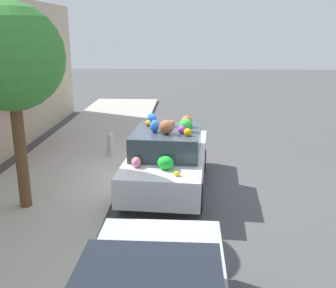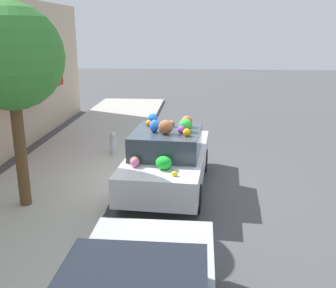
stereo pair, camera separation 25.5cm
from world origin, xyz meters
name	(u,v)px [view 1 (the left image)]	position (x,y,z in m)	size (l,w,h in m)	color
ground_plane	(165,187)	(0.00, 0.00, 0.00)	(60.00, 60.00, 0.00)	#4C4C4F
sidewalk_curb	(57,183)	(0.00, 2.70, 0.05)	(24.00, 3.20, 0.10)	#B2ADA3
street_tree	(10,58)	(-1.42, 2.88, 3.18)	(2.09, 2.09, 4.15)	brown
fire_hydrant	(111,144)	(2.14, 1.74, 0.45)	(0.20, 0.20, 0.70)	#B2B2B7
art_car	(168,158)	(-0.05, -0.06, 0.77)	(4.16, 2.00, 1.79)	silver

